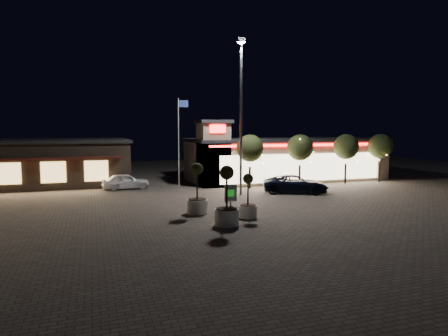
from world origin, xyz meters
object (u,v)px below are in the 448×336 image
object	(u,v)px
pickup_truck	(296,184)
white_sedan	(126,181)
valet_sign	(231,196)
planter_left	(197,198)
planter_mid	(227,207)

from	to	relation	value
pickup_truck	white_sedan	xyz separation A→B (m)	(-13.16, 6.67, -0.05)
white_sedan	valet_sign	world-z (taller)	valet_sign
pickup_truck	white_sedan	distance (m)	14.75
planter_left	planter_mid	xyz separation A→B (m)	(0.77, -3.48, 0.03)
pickup_truck	valet_sign	world-z (taller)	valet_sign
planter_mid	valet_sign	distance (m)	0.73
valet_sign	pickup_truck	bearing A→B (deg)	44.08
pickup_truck	planter_left	bearing A→B (deg)	142.15
planter_left	planter_mid	size ratio (longest dim) A/B	0.97
planter_left	planter_mid	distance (m)	3.57
planter_left	valet_sign	xyz separation A→B (m)	(1.13, -3.11, 0.54)
white_sedan	planter_mid	distance (m)	15.93
pickup_truck	valet_sign	size ratio (longest dim) A/B	2.43
pickup_truck	planter_left	size ratio (longest dim) A/B	1.66
planter_left	valet_sign	size ratio (longest dim) A/B	1.46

